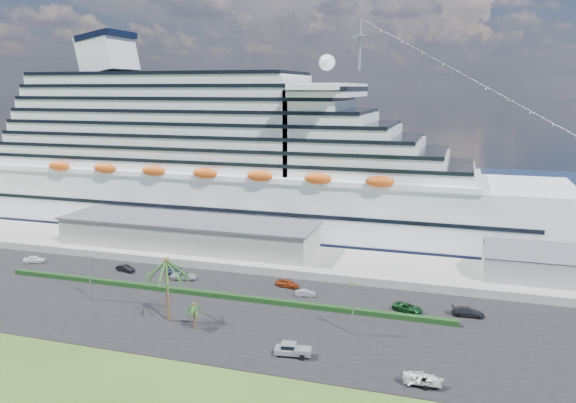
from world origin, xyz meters
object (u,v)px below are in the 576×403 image
(parked_car_3, at_px, (176,272))
(pickup_truck, at_px, (292,349))
(boat_trailer, at_px, (423,378))
(cruise_ship, at_px, (239,169))

(parked_car_3, distance_m, pickup_truck, 42.30)
(parked_car_3, distance_m, boat_trailer, 59.30)
(boat_trailer, bearing_deg, pickup_truck, 170.80)
(cruise_ship, relative_size, pickup_truck, 34.53)
(cruise_ship, relative_size, boat_trailer, 31.29)
(parked_car_3, height_order, boat_trailer, boat_trailer)
(cruise_ship, height_order, boat_trailer, cruise_ship)
(parked_car_3, height_order, pickup_truck, pickup_truck)
(pickup_truck, relative_size, boat_trailer, 0.91)
(cruise_ship, height_order, pickup_truck, cruise_ship)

